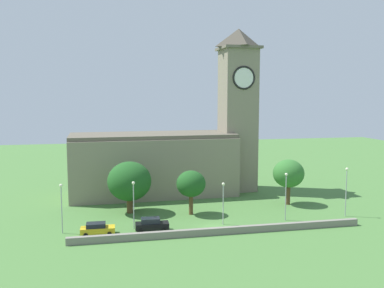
{
  "coord_description": "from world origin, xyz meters",
  "views": [
    {
      "loc": [
        -15.36,
        -56.27,
        18.6
      ],
      "look_at": [
        -1.5,
        9.27,
        10.98
      ],
      "focal_mm": 39.68,
      "sensor_mm": 36.0,
      "label": 1
    }
  ],
  "objects_px": {
    "streetlamp_west_mid": "(134,197)",
    "streetlamp_central": "(223,196)",
    "streetlamp_west_end": "(61,200)",
    "tree_riverside_west": "(191,184)",
    "tree_by_tower": "(289,174)",
    "streetlamp_east_end": "(346,184)",
    "tree_churchyard": "(129,181)",
    "car_black": "(152,224)",
    "car_yellow": "(97,229)",
    "streetlamp_east_mid": "(286,189)",
    "church": "(173,151)"
  },
  "relations": [
    {
      "from": "streetlamp_east_end",
      "to": "tree_churchyard",
      "type": "height_order",
      "value": "tree_churchyard"
    },
    {
      "from": "car_yellow",
      "to": "streetlamp_central",
      "type": "relative_size",
      "value": 0.74
    },
    {
      "from": "streetlamp_central",
      "to": "tree_riverside_west",
      "type": "height_order",
      "value": "tree_riverside_west"
    },
    {
      "from": "streetlamp_central",
      "to": "streetlamp_east_end",
      "type": "height_order",
      "value": "streetlamp_east_end"
    },
    {
      "from": "streetlamp_west_mid",
      "to": "tree_by_tower",
      "type": "bearing_deg",
      "value": 16.61
    },
    {
      "from": "streetlamp_east_end",
      "to": "streetlamp_west_end",
      "type": "bearing_deg",
      "value": 179.31
    },
    {
      "from": "streetlamp_west_end",
      "to": "streetlamp_east_mid",
      "type": "distance_m",
      "value": 32.22
    },
    {
      "from": "car_yellow",
      "to": "streetlamp_east_mid",
      "type": "bearing_deg",
      "value": 1.98
    },
    {
      "from": "streetlamp_west_mid",
      "to": "car_yellow",
      "type": "bearing_deg",
      "value": -162.1
    },
    {
      "from": "streetlamp_west_end",
      "to": "streetlamp_west_mid",
      "type": "bearing_deg",
      "value": 0.25
    },
    {
      "from": "church",
      "to": "tree_churchyard",
      "type": "xyz_separation_m",
      "value": [
        -9.13,
        -12.63,
        -3.02
      ]
    },
    {
      "from": "car_black",
      "to": "tree_churchyard",
      "type": "relative_size",
      "value": 0.56
    },
    {
      "from": "streetlamp_east_mid",
      "to": "tree_by_tower",
      "type": "relative_size",
      "value": 0.93
    },
    {
      "from": "church",
      "to": "tree_by_tower",
      "type": "distance_m",
      "value": 22.22
    },
    {
      "from": "car_black",
      "to": "streetlamp_west_mid",
      "type": "xyz_separation_m",
      "value": [
        -2.3,
        1.68,
        3.59
      ]
    },
    {
      "from": "streetlamp_west_end",
      "to": "tree_churchyard",
      "type": "bearing_deg",
      "value": 41.01
    },
    {
      "from": "car_black",
      "to": "streetlamp_east_end",
      "type": "xyz_separation_m",
      "value": [
        30.28,
        1.12,
        4.09
      ]
    },
    {
      "from": "tree_by_tower",
      "to": "streetlamp_east_mid",
      "type": "bearing_deg",
      "value": -116.82
    },
    {
      "from": "streetlamp_east_mid",
      "to": "streetlamp_east_end",
      "type": "bearing_deg",
      "value": 0.66
    },
    {
      "from": "church",
      "to": "streetlamp_west_end",
      "type": "xyz_separation_m",
      "value": [
        -18.76,
        -21.0,
        -3.55
      ]
    },
    {
      "from": "tree_churchyard",
      "to": "tree_by_tower",
      "type": "xyz_separation_m",
      "value": [
        26.99,
        -0.3,
        0.25
      ]
    },
    {
      "from": "car_black",
      "to": "streetlamp_east_end",
      "type": "relative_size",
      "value": 0.61
    },
    {
      "from": "car_yellow",
      "to": "streetlamp_east_end",
      "type": "relative_size",
      "value": 0.6
    },
    {
      "from": "streetlamp_west_end",
      "to": "streetlamp_east_mid",
      "type": "height_order",
      "value": "streetlamp_east_mid"
    },
    {
      "from": "tree_churchyard",
      "to": "streetlamp_east_mid",
      "type": "bearing_deg",
      "value": -21.74
    },
    {
      "from": "streetlamp_east_mid",
      "to": "tree_churchyard",
      "type": "distance_m",
      "value": 24.31
    },
    {
      "from": "streetlamp_east_mid",
      "to": "tree_by_tower",
      "type": "bearing_deg",
      "value": 63.18
    },
    {
      "from": "streetlamp_west_end",
      "to": "tree_riverside_west",
      "type": "distance_m",
      "value": 19.8
    },
    {
      "from": "streetlamp_west_end",
      "to": "streetlamp_west_mid",
      "type": "height_order",
      "value": "streetlamp_west_end"
    },
    {
      "from": "streetlamp_west_mid",
      "to": "tree_riverside_west",
      "type": "xyz_separation_m",
      "value": [
        9.35,
        5.43,
        0.33
      ]
    },
    {
      "from": "tree_riverside_west",
      "to": "tree_by_tower",
      "type": "xyz_separation_m",
      "value": [
        17.59,
        2.6,
        0.49
      ]
    },
    {
      "from": "streetlamp_east_end",
      "to": "streetlamp_east_mid",
      "type": "bearing_deg",
      "value": -179.34
    },
    {
      "from": "tree_by_tower",
      "to": "car_black",
      "type": "bearing_deg",
      "value": -158.48
    },
    {
      "from": "streetlamp_central",
      "to": "tree_by_tower",
      "type": "distance_m",
      "value": 16.7
    },
    {
      "from": "church",
      "to": "streetlamp_west_mid",
      "type": "height_order",
      "value": "church"
    },
    {
      "from": "church",
      "to": "streetlamp_east_end",
      "type": "bearing_deg",
      "value": -42.48
    },
    {
      "from": "streetlamp_east_mid",
      "to": "tree_by_tower",
      "type": "height_order",
      "value": "tree_by_tower"
    },
    {
      "from": "streetlamp_west_mid",
      "to": "streetlamp_central",
      "type": "xyz_separation_m",
      "value": [
        12.8,
        -0.77,
        -0.32
      ]
    },
    {
      "from": "church",
      "to": "tree_churchyard",
      "type": "bearing_deg",
      "value": -125.86
    },
    {
      "from": "tree_riverside_west",
      "to": "streetlamp_central",
      "type": "bearing_deg",
      "value": -60.9
    },
    {
      "from": "church",
      "to": "car_black",
      "type": "xyz_separation_m",
      "value": [
        -6.78,
        -22.64,
        -7.18
      ]
    },
    {
      "from": "church",
      "to": "tree_by_tower",
      "type": "relative_size",
      "value": 4.6
    },
    {
      "from": "church",
      "to": "car_yellow",
      "type": "distance_m",
      "value": 27.61
    },
    {
      "from": "car_yellow",
      "to": "tree_riverside_west",
      "type": "height_order",
      "value": "tree_riverside_west"
    },
    {
      "from": "streetlamp_east_end",
      "to": "tree_riverside_west",
      "type": "height_order",
      "value": "streetlamp_east_end"
    },
    {
      "from": "streetlamp_west_end",
      "to": "tree_churchyard",
      "type": "distance_m",
      "value": 12.78
    },
    {
      "from": "car_yellow",
      "to": "streetlamp_east_end",
      "type": "height_order",
      "value": "streetlamp_east_end"
    },
    {
      "from": "streetlamp_east_mid",
      "to": "tree_churchyard",
      "type": "height_order",
      "value": "tree_churchyard"
    },
    {
      "from": "car_yellow",
      "to": "streetlamp_central",
      "type": "xyz_separation_m",
      "value": [
        17.82,
        0.85,
        3.39
      ]
    },
    {
      "from": "streetlamp_east_end",
      "to": "car_yellow",
      "type": "bearing_deg",
      "value": -178.37
    }
  ]
}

